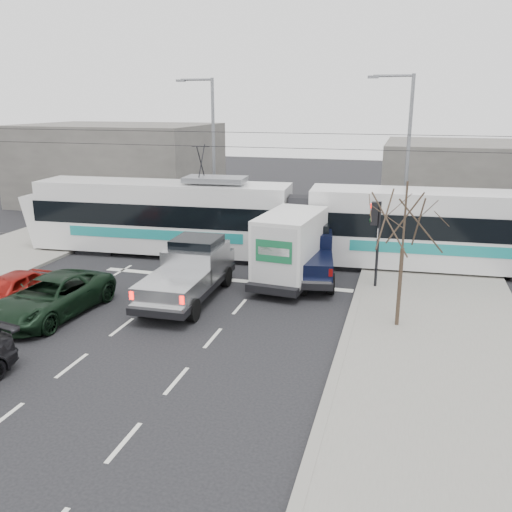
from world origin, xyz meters
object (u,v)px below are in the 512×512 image
(bare_tree, at_px, (404,222))
(navy_pickup, at_px, (308,252))
(box_truck, at_px, (294,247))
(green_car, at_px, (52,297))
(traffic_signal, at_px, (376,226))
(street_lamp_far, at_px, (211,145))
(red_car, at_px, (10,291))
(street_lamp_near, at_px, (404,152))
(silver_pickup, at_px, (191,270))
(tram, at_px, (298,222))

(bare_tree, height_order, navy_pickup, bare_tree)
(box_truck, distance_m, green_car, 10.07)
(bare_tree, bearing_deg, traffic_signal, 105.76)
(bare_tree, relative_size, street_lamp_far, 0.56)
(green_car, relative_size, red_car, 1.34)
(bare_tree, distance_m, navy_pickup, 6.84)
(street_lamp_near, height_order, green_car, street_lamp_near)
(red_car, bearing_deg, street_lamp_far, 82.71)
(navy_pickup, bearing_deg, red_car, -156.30)
(street_lamp_far, distance_m, box_truck, 12.30)
(box_truck, relative_size, navy_pickup, 1.09)
(traffic_signal, distance_m, street_lamp_near, 7.91)
(street_lamp_far, relative_size, navy_pickup, 1.52)
(silver_pickup, relative_size, red_car, 1.61)
(traffic_signal, relative_size, red_car, 0.92)
(traffic_signal, bearing_deg, box_truck, 176.49)
(silver_pickup, distance_m, box_truck, 4.78)
(street_lamp_near, relative_size, red_car, 2.29)
(street_lamp_far, xyz_separation_m, silver_pickup, (3.66, -12.44, -3.98))
(silver_pickup, height_order, box_truck, box_truck)
(street_lamp_far, relative_size, box_truck, 1.40)
(tram, distance_m, silver_pickup, 6.97)
(street_lamp_far, height_order, silver_pickup, street_lamp_far)
(box_truck, relative_size, red_car, 1.64)
(street_lamp_near, height_order, street_lamp_far, same)
(box_truck, bearing_deg, street_lamp_far, 133.49)
(street_lamp_far, relative_size, silver_pickup, 1.43)
(silver_pickup, bearing_deg, bare_tree, -8.84)
(box_truck, bearing_deg, red_car, -142.35)
(traffic_signal, xyz_separation_m, street_lamp_near, (0.84, 7.50, 2.37))
(street_lamp_near, relative_size, box_truck, 1.40)
(bare_tree, relative_size, green_car, 0.95)
(box_truck, relative_size, green_car, 1.22)
(street_lamp_near, bearing_deg, navy_pickup, -119.45)
(tram, xyz_separation_m, silver_pickup, (-3.14, -6.17, -0.83))
(traffic_signal, height_order, navy_pickup, traffic_signal)
(box_truck, xyz_separation_m, red_car, (-9.79, -6.12, -0.87))
(red_car, bearing_deg, traffic_signal, 26.25)
(navy_pickup, bearing_deg, street_lamp_far, 122.29)
(traffic_signal, bearing_deg, red_car, -155.90)
(navy_pickup, bearing_deg, bare_tree, -59.90)
(street_lamp_near, relative_size, green_car, 1.72)
(navy_pickup, bearing_deg, tram, 102.25)
(navy_pickup, bearing_deg, box_truck, -138.45)
(box_truck, distance_m, red_car, 11.58)
(street_lamp_near, height_order, red_car, street_lamp_near)
(green_car, bearing_deg, tram, 56.32)
(tram, height_order, box_truck, tram)
(green_car, bearing_deg, street_lamp_far, 92.28)
(bare_tree, height_order, silver_pickup, bare_tree)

